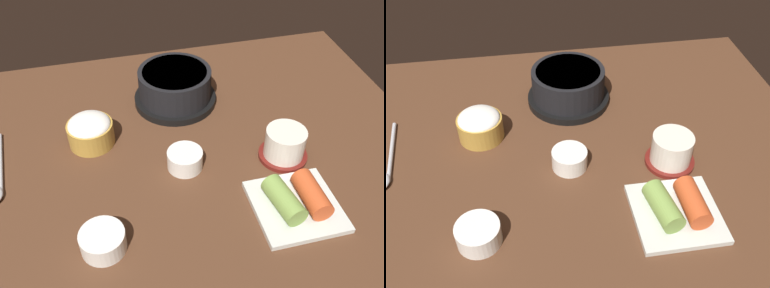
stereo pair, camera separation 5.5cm
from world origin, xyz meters
The scene contains 7 objects.
dining_table centered at (0.00, 0.00, 1.00)cm, with size 100.00×76.00×2.00cm, color #4C2D1C.
stone_pot centered at (2.68, 15.99, 5.95)cm, with size 18.02×18.02×7.86cm.
rice_bowl centered at (-16.39, 6.54, 5.17)cm, with size 9.01×9.01×6.22cm.
tea_cup_with_saucer centered at (18.90, -6.55, 5.13)cm, with size 9.36×9.36×6.35cm.
banchan_cup_center centered at (0.37, -4.57, 3.93)cm, with size 6.65×6.65×3.61cm.
kimchi_plate centered at (15.99, -19.02, 3.83)cm, with size 14.37×14.37×4.82cm.
side_bowl_near centered at (-16.58, -19.11, 3.93)cm, with size 7.22×7.22×3.61cm.
Camera 2 is at (-7.46, -62.12, 60.24)cm, focal length 40.63 mm.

